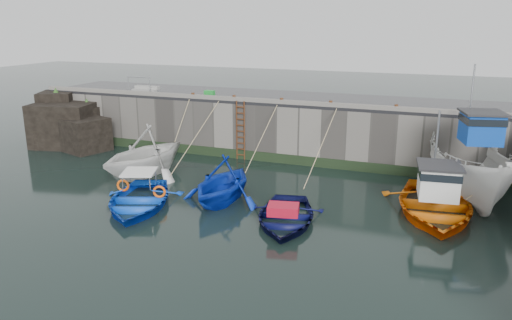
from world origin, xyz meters
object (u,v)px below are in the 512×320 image
at_px(boat_far_white, 471,170).
at_px(bollard_b, 234,98).
at_px(bollard_e, 396,107).
at_px(boat_near_blue, 138,206).
at_px(boat_near_white, 146,174).
at_px(bollard_d, 331,104).
at_px(boat_near_navy, 285,222).
at_px(boat_far_orange, 434,204).
at_px(bollard_a, 193,95).
at_px(bollard_c, 282,101).
at_px(fish_crate, 209,93).
at_px(boat_near_blacktrim, 223,201).
at_px(ladder, 240,131).

relative_size(boat_far_white, bollard_b, 28.49).
bearing_deg(bollard_e, bollard_b, 180.00).
xyz_separation_m(boat_near_blue, boat_far_white, (12.63, 6.03, 1.21)).
relative_size(boat_near_white, bollard_d, 18.65).
distance_m(boat_near_blue, boat_near_navy, 6.14).
xyz_separation_m(boat_far_orange, bollard_a, (-13.18, 4.93, 2.90)).
height_order(boat_near_blue, bollard_a, bollard_a).
height_order(bollard_c, bollard_d, same).
bearing_deg(boat_near_blue, boat_far_white, 4.41).
distance_m(fish_crate, bollard_e, 10.56).
height_order(boat_near_navy, bollard_b, bollard_b).
height_order(boat_near_blacktrim, bollard_e, bollard_e).
bearing_deg(bollard_b, bollard_c, 0.00).
height_order(boat_near_white, bollard_a, bollard_a).
relative_size(boat_near_white, boat_near_blue, 1.05).
bearing_deg(boat_near_navy, ladder, 110.92).
bearing_deg(fish_crate, boat_near_blue, -82.07).
xyz_separation_m(bollard_c, bollard_e, (5.80, 0.00, 0.00)).
xyz_separation_m(boat_near_white, boat_near_navy, (8.31, -3.29, 0.00)).
height_order(boat_near_blacktrim, boat_near_navy, boat_near_blacktrim).
distance_m(boat_near_white, fish_crate, 6.58).
height_order(fish_crate, bollard_e, fish_crate).
distance_m(boat_near_white, bollard_c, 7.89).
relative_size(boat_near_navy, bollard_d, 15.99).
bearing_deg(boat_far_orange, boat_far_white, 54.99).
relative_size(boat_near_blacktrim, boat_far_orange, 0.66).
xyz_separation_m(boat_far_orange, bollard_e, (-2.18, 4.93, 2.90)).
distance_m(boat_near_white, boat_far_orange, 13.52).
height_order(bollard_d, bollard_e, same).
height_order(boat_near_blacktrim, fish_crate, fish_crate).
bearing_deg(boat_far_white, bollard_b, 154.76).
distance_m(boat_far_white, bollard_a, 14.86).
bearing_deg(boat_near_navy, boat_far_white, 27.08).
bearing_deg(boat_far_white, boat_near_white, 174.38).
distance_m(ladder, boat_near_white, 5.61).
bearing_deg(bollard_a, bollard_d, 0.00).
xyz_separation_m(boat_near_white, bollard_d, (8.12, 4.56, 3.30)).
distance_m(boat_near_blue, fish_crate, 10.17).
xyz_separation_m(boat_near_blue, bollard_e, (9.12, 8.46, 3.30)).
distance_m(bollard_a, bollard_b, 2.50).
xyz_separation_m(boat_far_orange, bollard_b, (-10.68, 4.93, 2.90)).
xyz_separation_m(boat_near_navy, boat_far_white, (6.52, 5.42, 1.21)).
relative_size(fish_crate, bollard_c, 1.98).
bearing_deg(boat_far_white, ladder, 155.89).
height_order(boat_near_blacktrim, bollard_d, bollard_d).
distance_m(boat_far_white, bollard_e, 4.75).
relative_size(boat_far_orange, bollard_b, 23.08).
bearing_deg(boat_near_navy, bollard_d, 78.71).
bearing_deg(boat_far_orange, boat_near_blue, -169.85).
bearing_deg(bollard_a, ladder, -6.38).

